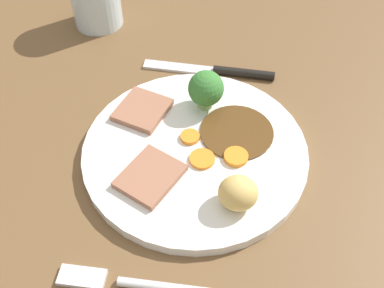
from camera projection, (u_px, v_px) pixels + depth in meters
The scene contains 12 objects.
dining_table at pixel (195, 164), 52.98cm from camera, with size 120.00×84.00×3.60cm, color brown.
dinner_plate at pixel (192, 154), 50.85cm from camera, with size 26.19×26.19×1.40cm, color white.
gravy_pool at pixel (237, 132), 51.93cm from camera, with size 8.78×8.78×0.30cm, color #563819.
meat_slice_main at pixel (150, 176), 47.33cm from camera, with size 6.62×5.50×0.80cm, color #9E664C.
meat_slice_under at pixel (142, 110), 54.03cm from camera, with size 6.08×5.69×0.80cm, color #9E664C.
roast_potato_left at pixel (238, 193), 44.14cm from camera, with size 4.14×3.79×3.71cm, color #D8B260.
carrot_coin_front at pixel (202, 159), 49.15cm from camera, with size 2.90×2.90×0.42cm, color orange.
carrot_coin_back at pixel (236, 157), 49.26cm from camera, with size 2.77×2.77×0.57cm, color orange.
carrot_coin_side at pixel (190, 137), 51.28cm from camera, with size 2.28×2.28×0.50cm, color orange.
broccoli_floret at pixel (204, 89), 52.94cm from camera, with size 4.41×4.41×5.15cm.
fork at pixel (132, 283), 40.91cm from camera, with size 2.42×15.31×0.90cm.
knife at pixel (220, 71), 60.95cm from camera, with size 1.92×18.53×1.20cm.
Camera 1 is at (-32.20, -5.97, 43.52)cm, focal length 40.78 mm.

